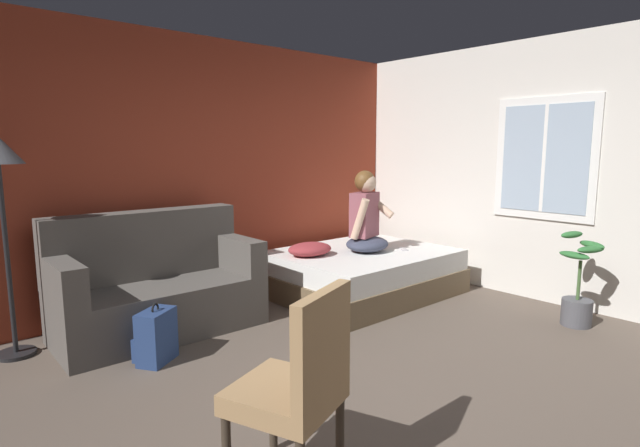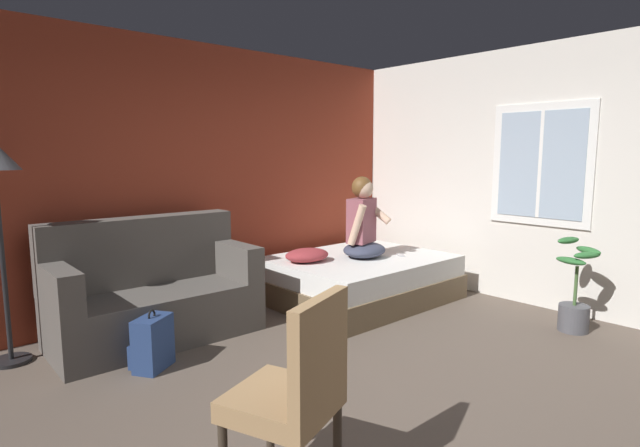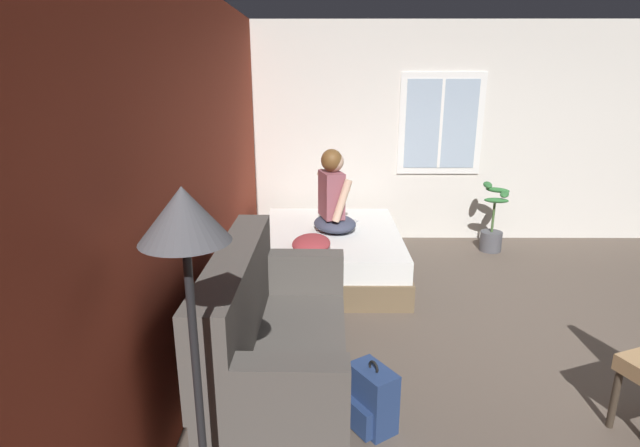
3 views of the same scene
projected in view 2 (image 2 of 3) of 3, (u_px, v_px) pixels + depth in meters
ground_plane at (377, 414)px, 3.08m from camera, size 40.00×40.00×0.00m
wall_back_accent at (168, 179)px, 4.97m from camera, size 10.84×0.16×2.70m
wall_side_with_window at (584, 179)px, 4.87m from camera, size 0.19×6.85×2.70m
bed at (360, 278)px, 5.49m from camera, size 1.89×1.50×0.48m
couch at (153, 293)px, 4.34m from camera, size 1.71×0.85×1.04m
side_chair at (295, 389)px, 2.28m from camera, size 0.59×0.59×0.98m
person_seated at (363, 225)px, 5.39m from camera, size 0.62×0.57×0.88m
backpack at (152, 344)px, 3.71m from camera, size 0.35×0.34×0.46m
throw_pillow at (307, 255)px, 5.19m from camera, size 0.53×0.42×0.14m
cell_phone at (401, 255)px, 5.52m from camera, size 0.14×0.16×0.01m
potted_plant at (575, 299)px, 4.49m from camera, size 0.39×0.37×0.85m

